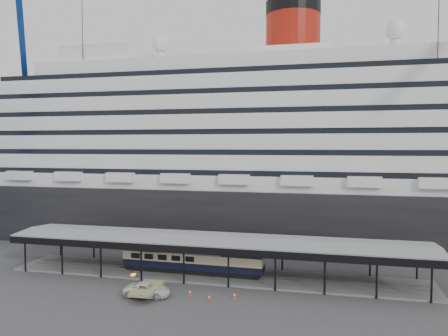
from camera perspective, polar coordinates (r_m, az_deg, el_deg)
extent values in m
plane|color=#3B3B3E|center=(55.60, -2.65, -15.36)|extent=(200.00, 200.00, 0.00)
cube|color=black|center=(84.90, 3.38, -5.47)|extent=(130.00, 30.00, 10.00)
cylinder|color=maroon|center=(85.30, 8.97, 16.46)|extent=(10.00, 10.00, 9.00)
cylinder|color=black|center=(86.67, 9.00, 19.83)|extent=(10.10, 10.10, 2.50)
sphere|color=silver|center=(91.17, -8.21, 15.77)|extent=(3.60, 3.60, 3.60)
sphere|color=silver|center=(85.85, 21.56, 16.40)|extent=(3.60, 3.60, 3.60)
cube|color=slate|center=(60.16, -1.29, -13.80)|extent=(56.00, 8.00, 0.24)
cube|color=slate|center=(59.45, -1.47, -13.85)|extent=(54.00, 0.08, 0.10)
cube|color=slate|center=(60.78, -1.11, -13.47)|extent=(54.00, 0.08, 0.10)
cube|color=black|center=(54.83, -2.52, -10.78)|extent=(56.00, 0.18, 0.90)
cube|color=black|center=(63.31, -0.24, -8.90)|extent=(56.00, 0.18, 0.90)
cube|color=slate|center=(58.89, -1.30, -9.08)|extent=(56.00, 9.00, 0.24)
cube|color=blue|center=(87.38, -25.04, 17.10)|extent=(12.92, 17.86, 16.80)
cylinder|color=black|center=(84.92, -17.84, 6.98)|extent=(0.12, 0.12, 47.21)
cylinder|color=black|center=(72.86, 25.99, 7.50)|extent=(0.12, 0.12, 47.21)
imported|color=silver|center=(53.18, -9.99, -15.42)|extent=(5.53, 2.83, 1.49)
cube|color=black|center=(60.85, -4.13, -13.19)|extent=(18.61, 2.54, 0.62)
cube|color=black|center=(60.63, -4.13, -12.47)|extent=(19.50, 2.92, 0.97)
cube|color=beige|center=(60.36, -4.14, -11.50)|extent=(19.50, 2.96, 1.15)
cube|color=black|center=(60.17, -4.14, -10.80)|extent=(19.50, 2.92, 0.35)
cube|color=#ED3C0D|center=(53.20, -4.48, -16.21)|extent=(0.42, 0.42, 0.03)
cone|color=#ED3C0D|center=(53.09, -4.48, -15.88)|extent=(0.35, 0.35, 0.64)
cylinder|color=white|center=(53.07, -4.48, -15.81)|extent=(0.21, 0.21, 0.13)
cube|color=red|center=(51.33, -1.95, -16.93)|extent=(0.44, 0.44, 0.03)
cone|color=red|center=(51.21, -1.95, -16.57)|extent=(0.37, 0.37, 0.68)
cylinder|color=white|center=(51.19, -1.95, -16.50)|extent=(0.22, 0.22, 0.13)
cube|color=#E4470C|center=(51.95, 1.37, -16.68)|extent=(0.43, 0.43, 0.03)
cone|color=#E4470C|center=(51.82, 1.37, -16.29)|extent=(0.37, 0.37, 0.73)
cylinder|color=white|center=(51.80, 1.37, -16.22)|extent=(0.23, 0.23, 0.14)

